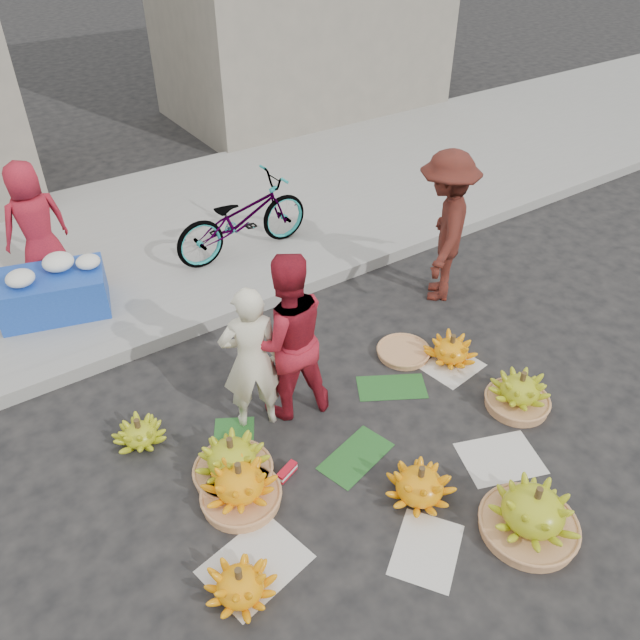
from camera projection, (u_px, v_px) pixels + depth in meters
ground at (351, 437)px, 5.46m from camera, size 80.00×80.00×0.00m
curb at (234, 309)px, 6.88m from camera, size 40.00×0.25×0.15m
sidewalk at (160, 234)px, 8.29m from camera, size 40.00×4.00×0.12m
newspaper_scatter at (411, 499)px, 4.93m from camera, size 3.20×1.80×0.00m
banana_leaves at (329, 428)px, 5.55m from camera, size 2.00×1.00×0.00m
banana_bunch_0 at (240, 486)px, 4.81m from camera, size 0.63×0.63×0.43m
banana_bunch_1 at (240, 584)px, 4.22m from camera, size 0.54×0.54×0.30m
banana_bunch_2 at (532, 513)px, 4.58m from camera, size 0.72×0.72×0.49m
banana_bunch_3 at (420, 484)px, 4.87m from camera, size 0.60×0.60×0.34m
banana_bunch_4 at (519, 392)px, 5.67m from camera, size 0.57×0.57×0.41m
banana_bunch_5 at (451, 349)px, 6.23m from camera, size 0.54×0.54×0.31m
banana_bunch_6 at (232, 460)px, 5.01m from camera, size 0.63×0.63×0.44m
banana_bunch_7 at (140, 433)px, 5.35m from camera, size 0.48×0.48×0.27m
basket_spare at (403, 352)px, 6.36m from camera, size 0.60×0.60×0.06m
incense_stack at (287, 472)px, 5.09m from camera, size 0.21×0.13×0.08m
vendor_cream at (251, 359)px, 5.21m from camera, size 0.60×0.49×1.42m
vendor_red at (286, 338)px, 5.30m from camera, size 0.89×0.76×1.60m
man_striped at (444, 228)px, 6.76m from camera, size 1.25×1.24×1.72m
flower_table at (54, 290)px, 6.64m from camera, size 1.22×0.94×0.63m
grey_bucket at (13, 307)px, 6.55m from camera, size 0.29×0.29×0.33m
flower_vendor at (35, 225)px, 6.86m from camera, size 0.75×0.54×1.44m
bicycle at (242, 218)px, 7.53m from camera, size 0.68×1.80×0.93m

